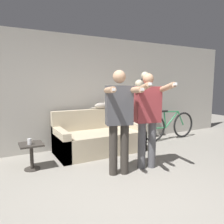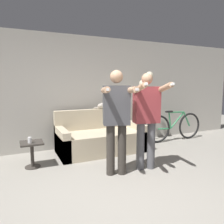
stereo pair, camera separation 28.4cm
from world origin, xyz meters
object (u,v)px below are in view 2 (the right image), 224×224
person_right (147,115)px  cup (30,140)px  couch (101,139)px  person_left (117,116)px  cat (104,105)px  side_table (32,149)px  bicycle (174,127)px  floor_lamp (146,88)px

person_right → cup: person_right is taller
couch → cup: couch is taller
couch → person_right: size_ratio=1.12×
person_left → person_right: bearing=17.0°
person_right → cat: (-0.11, 1.64, 0.01)m
cat → cup: cat is taller
couch → side_table: (-1.47, -0.37, 0.04)m
cat → bicycle: bearing=-9.4°
floor_lamp → bicycle: floor_lamp is taller
bicycle → side_table: bearing=-173.5°
couch → bicycle: size_ratio=1.08×
cat → side_table: bearing=-157.2°
person_left → side_table: bearing=160.5°
person_left → floor_lamp: size_ratio=0.95×
floor_lamp → person_left: bearing=-135.7°
person_left → person_right: size_ratio=1.02×
person_right → bicycle: size_ratio=0.96×
person_left → cup: 1.61m
bicycle → person_left: bearing=-150.5°
person_right → bicycle: (1.76, 1.33, -0.60)m
couch → side_table: size_ratio=4.03×
cat → cup: (-1.74, -0.77, -0.47)m
person_left → bicycle: (2.34, 1.33, -0.62)m
cup → bicycle: 3.64m
couch → cat: 0.82m
person_right → side_table: person_right is taller
person_left → cat: 1.70m
person_right → bicycle: person_right is taller
couch → person_right: bearing=-74.8°
person_left → person_right: person_left is taller
floor_lamp → cup: (-2.82, -0.65, -0.88)m
cat → couch: bearing=-124.5°
couch → cup: bearing=-164.3°
floor_lamp → cat: bearing=173.3°
person_left → person_right: (0.58, -0.00, -0.02)m
floor_lamp → bicycle: size_ratio=1.03×
cat → side_table: 1.97m
couch → bicycle: bearing=1.1°
floor_lamp → cup: 3.02m
cup → cat: bearing=23.9°
side_table → person_left: bearing=-36.5°
side_table → cup: (-0.03, -0.05, 0.19)m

